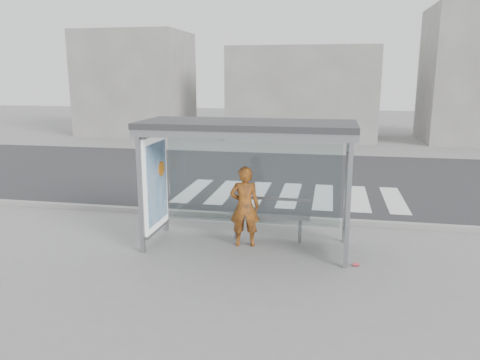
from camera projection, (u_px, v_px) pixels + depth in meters
name	position (u px, v px, depth m)	size (l,w,h in m)	color
ground	(246.00, 247.00, 9.77)	(80.00, 80.00, 0.00)	slate
road	(282.00, 177.00, 16.47)	(30.00, 10.00, 0.01)	#262629
curb	(260.00, 217.00, 11.62)	(30.00, 0.18, 0.12)	gray
crosswalk	(290.00, 195.00, 13.98)	(6.55, 3.00, 0.00)	silver
bus_shelter	(229.00, 152.00, 9.46)	(4.25, 1.65, 2.62)	gray
building_left	(137.00, 83.00, 28.20)	(6.00, 5.00, 6.00)	slate
building_center	(303.00, 93.00, 26.45)	(8.00, 5.00, 5.00)	slate
building_right	(476.00, 75.00, 24.55)	(5.00, 5.00, 7.00)	slate
person	(245.00, 206.00, 9.68)	(0.62, 0.41, 1.70)	#CC6513
bench	(268.00, 216.00, 10.05)	(1.79, 0.32, 0.92)	slate
soda_can	(356.00, 265.00, 8.78)	(0.06, 0.06, 0.11)	#DE4153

